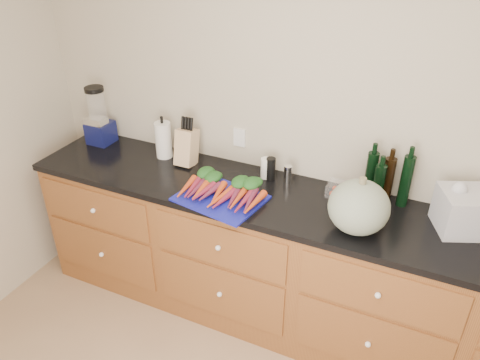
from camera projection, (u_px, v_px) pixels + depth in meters
The scene contains 15 objects.
wall_back at pixel (335, 126), 2.72m from camera, with size 4.10×0.05×2.60m, color #BCB19C.
cabinets at pixel (307, 272), 2.89m from camera, with size 3.60×0.64×0.90m.
countertop at pixel (314, 209), 2.65m from camera, with size 3.64×0.62×0.04m, color black.
cutting_board at pixel (220, 198), 2.70m from camera, with size 0.48×0.36×0.01m, color #141898.
carrots at pixel (223, 190), 2.71m from camera, with size 0.49×0.34×0.06m.
squash at pixel (359, 207), 2.38m from camera, with size 0.31×0.31×0.28m, color slate.
blender_appliance at pixel (99, 119), 3.26m from camera, with size 0.16×0.16×0.41m.
paper_towel at pixel (163, 140), 3.10m from camera, with size 0.11×0.11×0.24m, color white.
knife_block at pixel (187, 147), 3.02m from camera, with size 0.12×0.12×0.23m, color tan.
grinder_salt at pixel (265, 168), 2.89m from camera, with size 0.06×0.06×0.13m, color white.
grinder_pepper at pixel (271, 169), 2.87m from camera, with size 0.06×0.06×0.14m, color black.
canister_chrome at pixel (288, 174), 2.84m from camera, with size 0.05×0.05×0.12m, color white.
tomato_box at pixel (341, 190), 2.72m from camera, with size 0.16×0.13×0.07m, color white.
bottles at pixel (386, 180), 2.61m from camera, with size 0.25×0.13×0.31m.
grocery_bag at pixel (469, 211), 2.40m from camera, with size 0.30×0.24×0.22m, color silver, non-canonical shape.
Camera 1 is at (0.54, -0.88, 2.41)m, focal length 35.00 mm.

